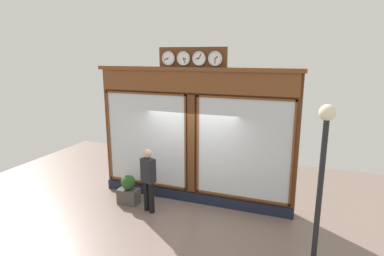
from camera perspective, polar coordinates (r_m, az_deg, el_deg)
name	(u,v)px	position (r m, az deg, el deg)	size (l,w,h in m)	color
shop_facade	(194,136)	(8.62, 0.30, -1.36)	(5.52, 0.42, 4.18)	#5B3319
pedestrian	(148,178)	(8.36, -7.76, -8.74)	(0.41, 0.33, 1.69)	black
street_lamp	(322,164)	(6.02, 22.14, -6.02)	(0.28, 0.28, 3.20)	black
planter_box	(129,196)	(9.16, -11.16, -11.78)	(0.56, 0.36, 0.42)	#4C4742
planter_shrub	(128,182)	(9.00, -11.28, -9.43)	(0.40, 0.40, 0.40)	#285623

